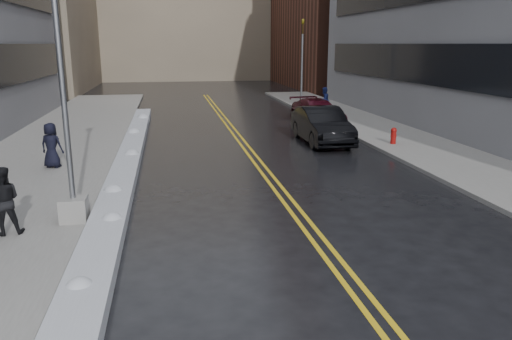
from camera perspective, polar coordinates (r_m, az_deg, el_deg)
name	(u,v)px	position (r m, az deg, el deg)	size (l,w,h in m)	color
ground	(212,248)	(11.48, -5.01, -8.85)	(160.00, 160.00, 0.00)	black
sidewalk_west	(46,158)	(21.57, -22.89, 1.28)	(5.50, 50.00, 0.15)	gray
sidewalk_east	(414,145)	(23.64, 17.56, 2.79)	(4.00, 50.00, 0.15)	gray
lane_line_left	(246,152)	(21.26, -1.10, 2.04)	(0.12, 50.00, 0.01)	gold
lane_line_right	(253,152)	(21.31, -0.31, 2.07)	(0.12, 50.00, 0.01)	gold
snow_ridge	(127,164)	(19.10, -14.53, 0.69)	(0.90, 30.00, 0.34)	silver
lamppost	(66,127)	(12.92, -20.86, 4.58)	(0.65, 0.65, 7.62)	gray
fire_hydrant	(394,135)	(23.11, 15.44, 3.89)	(0.26, 0.26, 0.73)	maroon
traffic_signal	(302,60)	(35.79, 5.29, 12.42)	(0.16, 0.20, 6.00)	gray
pedestrian_b	(3,201)	(12.96, -26.96, -3.16)	(0.79, 0.62, 1.62)	black
pedestrian_c	(51,145)	(19.32, -22.34, 2.63)	(0.79, 0.52, 1.62)	black
pedestrian_east	(324,100)	(32.97, 7.80, 7.95)	(0.79, 0.61, 1.62)	navy
car_black	(322,125)	(23.35, 7.51, 5.09)	(1.76, 5.05, 1.66)	black
car_maroon	(317,112)	(28.78, 7.02, 6.59)	(2.01, 4.95, 1.44)	#360814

